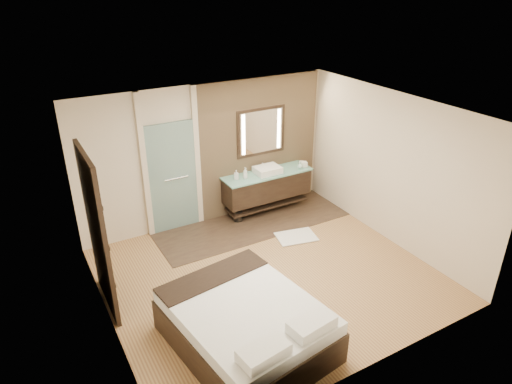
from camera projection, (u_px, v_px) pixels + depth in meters
floor at (269, 275)px, 7.44m from camera, size 5.00×5.00×0.00m
tile_strip at (253, 223)px, 8.95m from camera, size 3.80×1.30×0.01m
stone_wall at (260, 145)px, 9.07m from camera, size 2.60×0.08×2.70m
vanity at (267, 186)px, 9.17m from camera, size 1.85×0.55×0.88m
mirror_unit at (261, 132)px, 8.90m from camera, size 1.06×0.04×0.96m
frosted_door at (172, 173)px, 8.33m from camera, size 1.10×0.12×2.70m
shoji_partition at (98, 233)px, 6.30m from camera, size 0.06×1.20×2.40m
bed at (246, 325)px, 5.92m from camera, size 1.92×2.27×0.79m
bath_mat at (296, 237)px, 8.48m from camera, size 0.81×0.64×0.02m
waste_bin at (238, 216)px, 9.01m from camera, size 0.24×0.24×0.23m
tissue_box at (304, 164)px, 9.31m from camera, size 0.15×0.15×0.10m
soap_bottle_a at (245, 173)px, 8.76m from camera, size 0.10×0.10×0.22m
soap_bottle_b at (236, 175)px, 8.74m from camera, size 0.11×0.11×0.18m
soap_bottle_c at (300, 165)px, 9.21m from camera, size 0.14×0.14×0.15m
cup at (301, 163)px, 9.39m from camera, size 0.15×0.15×0.09m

